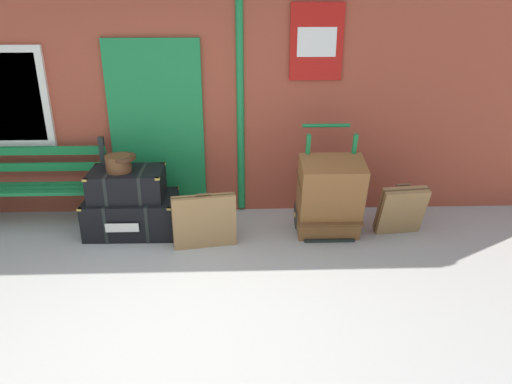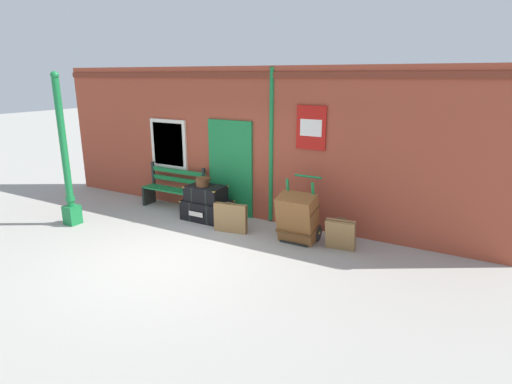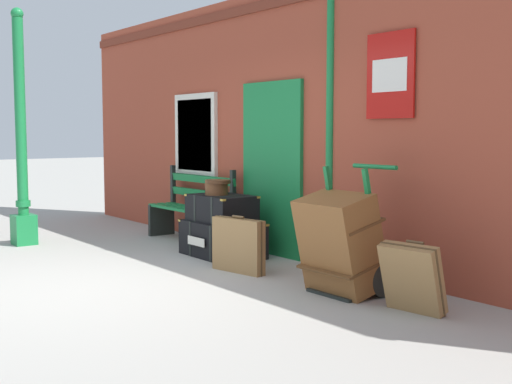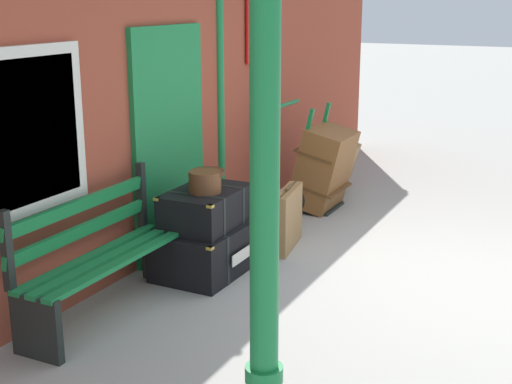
{
  "view_description": "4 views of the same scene",
  "coord_description": "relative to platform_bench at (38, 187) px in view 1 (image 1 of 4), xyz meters",
  "views": [
    {
      "loc": [
        0.67,
        -3.18,
        2.51
      ],
      "look_at": [
        0.83,
        1.71,
        0.53
      ],
      "focal_mm": 33.76,
      "sensor_mm": 36.0,
      "label": 1
    },
    {
      "loc": [
        4.55,
        -5.02,
        3.02
      ],
      "look_at": [
        0.63,
        1.89,
        0.78
      ],
      "focal_mm": 29.15,
      "sensor_mm": 36.0,
      "label": 2
    },
    {
      "loc": [
        5.99,
        -2.6,
        1.51
      ],
      "look_at": [
        0.02,
        1.92,
        0.82
      ],
      "focal_mm": 46.79,
      "sensor_mm": 36.0,
      "label": 3
    },
    {
      "loc": [
        -5.73,
        -1.13,
        2.35
      ],
      "look_at": [
        0.21,
        1.81,
        0.53
      ],
      "focal_mm": 50.38,
      "sensor_mm": 36.0,
      "label": 4
    }
  ],
  "objects": [
    {
      "name": "round_hatbox",
      "position": [
        1.06,
        -0.31,
        0.4
      ],
      "size": [
        0.33,
        0.29,
        0.18
      ],
      "color": "brown",
      "rests_on": "steamer_trunk_middle"
    },
    {
      "name": "steamer_trunk_middle",
      "position": [
        1.12,
        -0.28,
        0.14
      ],
      "size": [
        0.82,
        0.57,
        0.33
      ],
      "color": "black",
      "rests_on": "steamer_trunk_base"
    },
    {
      "name": "brick_facade",
      "position": [
        1.7,
        0.44,
        1.15
      ],
      "size": [
        10.4,
        0.35,
        3.2
      ],
      "color": "#9E422D",
      "rests_on": "ground"
    },
    {
      "name": "large_brown_trunk",
      "position": [
        3.36,
        -0.49,
        0.03
      ],
      "size": [
        0.7,
        0.63,
        0.96
      ],
      "color": "brown",
      "rests_on": "ground"
    },
    {
      "name": "suitcase_caramel",
      "position": [
        4.18,
        -0.47,
        -0.15
      ],
      "size": [
        0.55,
        0.35,
        0.61
      ],
      "color": "olive",
      "rests_on": "ground"
    },
    {
      "name": "ground_plane",
      "position": [
        1.72,
        -2.16,
        -0.44
      ],
      "size": [
        60.0,
        60.0,
        0.0
      ],
      "primitive_type": "plane",
      "color": "#A3A099"
    },
    {
      "name": "suitcase_brown",
      "position": [
        1.99,
        -0.66,
        -0.16
      ],
      "size": [
        0.69,
        0.24,
        0.62
      ],
      "color": "olive",
      "rests_on": "ground"
    },
    {
      "name": "platform_bench",
      "position": [
        0.0,
        0.0,
        0.0
      ],
      "size": [
        1.6,
        0.43,
        1.01
      ],
      "color": "#197A3D",
      "rests_on": "ground"
    },
    {
      "name": "porters_trolley",
      "position": [
        3.36,
        -0.32,
        -0.17
      ],
      "size": [
        0.71,
        0.63,
        1.19
      ],
      "color": "black",
      "rests_on": "ground"
    },
    {
      "name": "steamer_trunk_base",
      "position": [
        1.14,
        -0.28,
        -0.23
      ],
      "size": [
        1.02,
        0.69,
        0.43
      ],
      "color": "black",
      "rests_on": "ground"
    }
  ]
}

